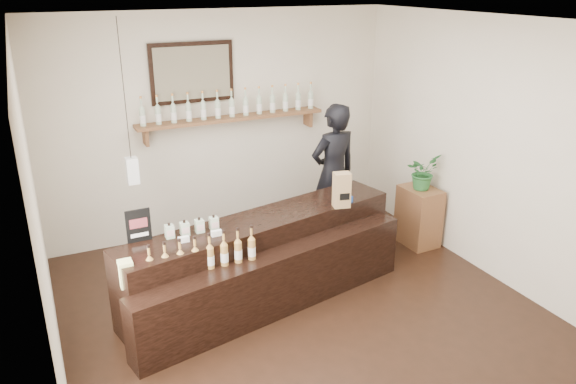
% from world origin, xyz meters
% --- Properties ---
extents(ground, '(5.00, 5.00, 0.00)m').
position_xyz_m(ground, '(0.00, 0.00, 0.00)').
color(ground, black).
rests_on(ground, ground).
extents(room_shell, '(5.00, 5.00, 5.00)m').
position_xyz_m(room_shell, '(0.00, 0.00, 1.70)').
color(room_shell, beige).
rests_on(room_shell, ground).
extents(back_wall_decor, '(2.66, 0.96, 1.69)m').
position_xyz_m(back_wall_decor, '(-0.14, 2.37, 1.75)').
color(back_wall_decor, brown).
rests_on(back_wall_decor, ground).
extents(counter, '(3.12, 1.44, 1.01)m').
position_xyz_m(counter, '(-0.23, 0.59, 0.41)').
color(counter, black).
rests_on(counter, ground).
extents(promo_sign, '(0.23, 0.03, 0.32)m').
position_xyz_m(promo_sign, '(-1.44, 0.70, 1.02)').
color(promo_sign, black).
rests_on(promo_sign, counter).
extents(paper_bag, '(0.20, 0.17, 0.38)m').
position_xyz_m(paper_bag, '(0.67, 0.62, 1.05)').
color(paper_bag, '#976C49').
rests_on(paper_bag, counter).
extents(tape_dispenser, '(0.15, 0.09, 0.12)m').
position_xyz_m(tape_dispenser, '(0.77, 0.69, 0.91)').
color(tape_dispenser, blue).
rests_on(tape_dispenser, counter).
extents(side_cabinet, '(0.38, 0.51, 0.73)m').
position_xyz_m(side_cabinet, '(2.00, 0.96, 0.37)').
color(side_cabinet, brown).
rests_on(side_cabinet, ground).
extents(potted_plant, '(0.48, 0.45, 0.43)m').
position_xyz_m(potted_plant, '(2.00, 0.96, 0.95)').
color(potted_plant, '#29682F').
rests_on(potted_plant, side_cabinet).
extents(shopkeeper, '(0.77, 0.55, 1.98)m').
position_xyz_m(shopkeeper, '(1.10, 1.55, 0.99)').
color(shopkeeper, black).
rests_on(shopkeeper, ground).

